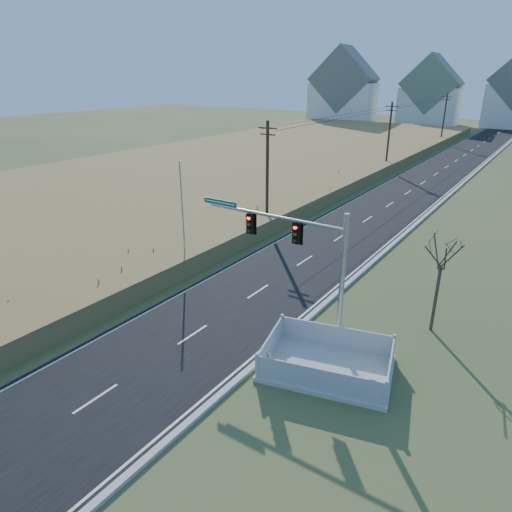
{
  "coord_description": "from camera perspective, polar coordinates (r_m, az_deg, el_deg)",
  "views": [
    {
      "loc": [
        14.08,
        -16.87,
        12.61
      ],
      "look_at": [
        1.27,
        1.93,
        3.4
      ],
      "focal_mm": 32.0,
      "sensor_mm": 36.0,
      "label": 1
    }
  ],
  "objects": [
    {
      "name": "bare_tree",
      "position": [
        24.17,
        22.39,
        0.54
      ],
      "size": [
        2.08,
        2.08,
        5.5
      ],
      "color": "#4C3F33",
      "rests_on": "ground"
    },
    {
      "name": "fence_enclosure",
      "position": [
        21.49,
        8.84,
        -13.33
      ],
      "size": [
        6.5,
        5.19,
        1.3
      ],
      "rotation": [
        0.0,
        0.0,
        0.25
      ],
      "color": "#B7B5AD",
      "rests_on": "ground"
    },
    {
      "name": "utility_pole_near",
      "position": [
        38.76,
        1.42,
        10.23
      ],
      "size": [
        1.8,
        0.26,
        9.0
      ],
      "color": "#422D1E",
      "rests_on": "ground"
    },
    {
      "name": "utility_pole_mid",
      "position": [
        65.69,
        16.27,
        14.26
      ],
      "size": [
        1.8,
        0.26,
        9.0
      ],
      "color": "#422D1E",
      "rests_on": "ground"
    },
    {
      "name": "utility_pole_far",
      "position": [
        94.48,
        22.44,
        15.64
      ],
      "size": [
        1.8,
        0.26,
        9.0
      ],
      "color": "#422D1E",
      "rests_on": "ground"
    },
    {
      "name": "flagpole",
      "position": [
        31.2,
        -9.07,
        3.7
      ],
      "size": [
        0.33,
        0.33,
        7.38
      ],
      "color": "#B7B5AD",
      "rests_on": "ground"
    },
    {
      "name": "condo_nw",
      "position": [
        128.05,
        10.88,
        19.47
      ],
      "size": [
        17.69,
        13.38,
        19.05
      ],
      "rotation": [
        0.0,
        0.0,
        0.14
      ],
      "color": "white",
      "rests_on": "ground"
    },
    {
      "name": "open_sign",
      "position": [
        21.62,
        1.43,
        -12.58
      ],
      "size": [
        0.46,
        0.29,
        0.62
      ],
      "rotation": [
        0.0,
        0.0,
        -0.52
      ],
      "color": "white",
      "rests_on": "ground"
    },
    {
      "name": "curb",
      "position": [
        68.76,
        25.74,
        9.39
      ],
      "size": [
        0.3,
        180.0,
        0.18
      ],
      "primitive_type": "cube",
      "color": "#B2AFA8",
      "rests_on": "ground"
    },
    {
      "name": "ground",
      "position": [
        25.34,
        -4.88,
        -7.9
      ],
      "size": [
        260.0,
        260.0,
        0.0
      ],
      "primitive_type": "plane",
      "color": "#425328",
      "rests_on": "ground"
    },
    {
      "name": "reed_marsh",
      "position": [
        69.48,
        0.47,
        12.12
      ],
      "size": [
        38.0,
        110.0,
        1.3
      ],
      "primitive_type": "cube",
      "color": "olive",
      "rests_on": "ground"
    },
    {
      "name": "road",
      "position": [
        69.49,
        22.35,
        9.98
      ],
      "size": [
        8.0,
        180.0,
        0.06
      ],
      "primitive_type": "cube",
      "color": "black",
      "rests_on": "ground"
    },
    {
      "name": "condo_nnw",
      "position": [
        129.05,
        20.94,
        18.16
      ],
      "size": [
        14.93,
        11.17,
        17.03
      ],
      "rotation": [
        0.0,
        0.0,
        0.07
      ],
      "color": "white",
      "rests_on": "ground"
    },
    {
      "name": "traffic_signal_mast",
      "position": [
        22.23,
        6.49,
        -0.32
      ],
      "size": [
        8.53,
        0.58,
        6.78
      ],
      "rotation": [
        0.0,
        0.0,
        0.0
      ],
      "color": "#9EA0A5",
      "rests_on": "ground"
    }
  ]
}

